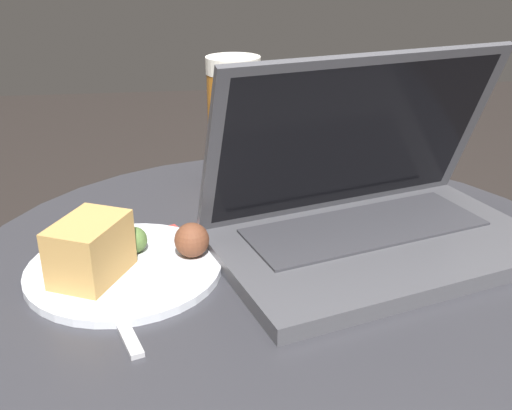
% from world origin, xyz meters
% --- Properties ---
extents(table, '(0.72, 0.72, 0.48)m').
position_xyz_m(table, '(0.00, 0.00, 0.35)').
color(table, '#515156').
rests_on(table, ground_plane).
extents(napkin, '(0.20, 0.17, 0.00)m').
position_xyz_m(napkin, '(-0.17, 0.02, 0.49)').
color(napkin, '#B7332D').
rests_on(napkin, table).
extents(laptop, '(0.41, 0.31, 0.22)m').
position_xyz_m(laptop, '(0.10, 0.03, 0.53)').
color(laptop, '#47474C').
rests_on(laptop, table).
extents(beer_glass, '(0.07, 0.07, 0.18)m').
position_xyz_m(beer_glass, '(-0.03, 0.23, 0.58)').
color(beer_glass, '#C6701E').
rests_on(beer_glass, table).
extents(snack_plate, '(0.21, 0.21, 0.07)m').
position_xyz_m(snack_plate, '(-0.18, -0.01, 0.50)').
color(snack_plate, silver).
rests_on(snack_plate, table).
extents(fork, '(0.07, 0.17, 0.01)m').
position_xyz_m(fork, '(-0.18, -0.05, 0.49)').
color(fork, '#B2B2B7').
rests_on(fork, table).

